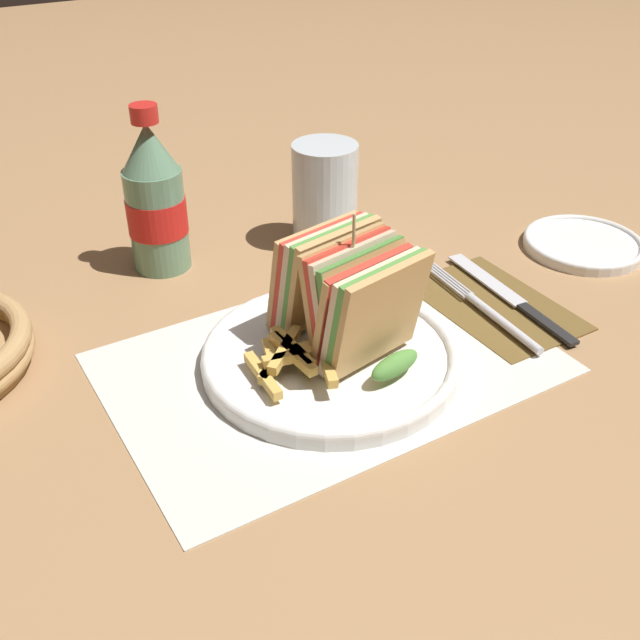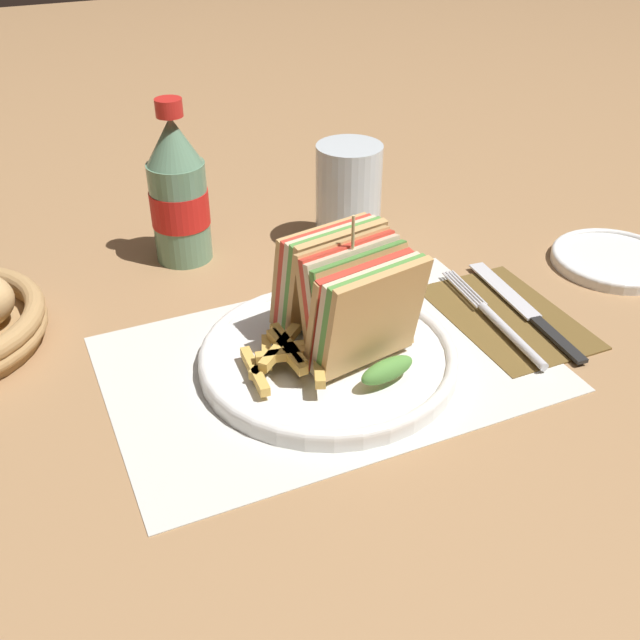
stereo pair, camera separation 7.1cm
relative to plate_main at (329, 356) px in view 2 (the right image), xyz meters
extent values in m
plane|color=#9E754C|center=(0.00, -0.02, -0.01)|extent=(4.00, 4.00, 0.00)
cube|color=silver|center=(0.00, 0.00, -0.01)|extent=(0.42, 0.28, 0.00)
cylinder|color=white|center=(0.00, 0.00, 0.00)|extent=(0.25, 0.25, 0.01)
torus|color=white|center=(0.00, 0.00, 0.00)|extent=(0.25, 0.25, 0.01)
cube|color=tan|center=(0.02, -0.05, 0.06)|extent=(0.11, 0.04, 0.10)
cube|color=#518E3D|center=(0.02, -0.04, 0.06)|extent=(0.11, 0.04, 0.10)
cube|color=beige|center=(0.02, -0.03, 0.06)|extent=(0.11, 0.04, 0.10)
cube|color=red|center=(0.02, -0.02, 0.06)|extent=(0.11, 0.04, 0.10)
cube|color=tan|center=(0.02, -0.02, 0.06)|extent=(0.11, 0.04, 0.10)
ellipsoid|color=#518E3D|center=(0.03, -0.06, 0.02)|extent=(0.06, 0.03, 0.02)
cube|color=tan|center=(0.03, -0.02, 0.06)|extent=(0.11, 0.04, 0.10)
cube|color=#518E3D|center=(0.03, -0.02, 0.06)|extent=(0.11, 0.04, 0.10)
cube|color=beige|center=(0.02, -0.01, 0.06)|extent=(0.11, 0.04, 0.10)
cube|color=red|center=(0.02, 0.00, 0.06)|extent=(0.11, 0.04, 0.10)
cube|color=tan|center=(0.02, 0.01, 0.06)|extent=(0.11, 0.04, 0.10)
ellipsoid|color=#518E3D|center=(0.03, -0.02, 0.02)|extent=(0.06, 0.03, 0.02)
cube|color=tan|center=(0.02, 0.04, 0.06)|extent=(0.11, 0.04, 0.10)
cube|color=#518E3D|center=(0.02, 0.04, 0.06)|extent=(0.11, 0.04, 0.10)
cube|color=beige|center=(0.02, 0.05, 0.06)|extent=(0.11, 0.04, 0.10)
cube|color=red|center=(0.02, 0.06, 0.06)|extent=(0.11, 0.04, 0.10)
cube|color=tan|center=(0.02, 0.06, 0.06)|extent=(0.11, 0.04, 0.10)
ellipsoid|color=#518E3D|center=(0.03, 0.02, 0.02)|extent=(0.06, 0.03, 0.02)
cylinder|color=tan|center=(0.02, 0.00, 0.08)|extent=(0.00, 0.00, 0.13)
cube|color=gold|center=(-0.06, 0.01, 0.01)|extent=(0.02, 0.05, 0.01)
cube|color=gold|center=(-0.06, 0.00, 0.01)|extent=(0.04, 0.04, 0.01)
cube|color=gold|center=(-0.08, -0.01, 0.01)|extent=(0.01, 0.07, 0.01)
cube|color=gold|center=(-0.04, 0.00, 0.02)|extent=(0.01, 0.07, 0.01)
cube|color=gold|center=(-0.05, -0.01, 0.02)|extent=(0.01, 0.07, 0.01)
cube|color=gold|center=(-0.04, -0.01, 0.02)|extent=(0.07, 0.02, 0.01)
cube|color=gold|center=(-0.02, -0.01, 0.02)|extent=(0.07, 0.02, 0.01)
cube|color=gold|center=(-0.03, -0.04, 0.02)|extent=(0.03, 0.06, 0.01)
cube|color=gold|center=(-0.05, 0.00, 0.02)|extent=(0.06, 0.05, 0.01)
cube|color=brown|center=(0.21, 0.00, -0.01)|extent=(0.12, 0.18, 0.00)
cylinder|color=silver|center=(0.18, -0.04, 0.00)|extent=(0.02, 0.12, 0.01)
cylinder|color=silver|center=(0.19, 0.06, 0.00)|extent=(0.01, 0.08, 0.00)
cylinder|color=silver|center=(0.19, 0.06, 0.00)|extent=(0.01, 0.08, 0.00)
cylinder|color=silver|center=(0.19, 0.06, 0.00)|extent=(0.01, 0.08, 0.00)
cylinder|color=silver|center=(0.20, 0.06, 0.00)|extent=(0.01, 0.08, 0.00)
cube|color=black|center=(0.22, -0.06, 0.00)|extent=(0.02, 0.08, 0.00)
cube|color=silver|center=(0.23, 0.04, 0.00)|extent=(0.03, 0.12, 0.00)
cylinder|color=slate|center=(-0.07, 0.27, 0.05)|extent=(0.07, 0.07, 0.12)
cylinder|color=red|center=(-0.07, 0.27, 0.06)|extent=(0.07, 0.07, 0.04)
cone|color=slate|center=(-0.07, 0.27, 0.14)|extent=(0.06, 0.06, 0.05)
cylinder|color=red|center=(-0.07, 0.27, 0.17)|extent=(0.03, 0.03, 0.02)
cylinder|color=silver|center=(0.13, 0.22, 0.05)|extent=(0.08, 0.08, 0.13)
cylinder|color=black|center=(0.13, 0.22, 0.03)|extent=(0.07, 0.07, 0.08)
cylinder|color=white|center=(0.39, 0.04, -0.01)|extent=(0.14, 0.14, 0.01)
torus|color=white|center=(0.39, 0.04, 0.00)|extent=(0.14, 0.14, 0.01)
camera|label=1|loc=(-0.31, -0.49, 0.42)|focal=42.00mm
camera|label=2|loc=(-0.25, -0.53, 0.42)|focal=42.00mm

